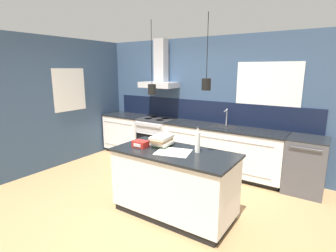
% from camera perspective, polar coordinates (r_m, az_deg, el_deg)
% --- Properties ---
extents(ground_plane, '(16.00, 16.00, 0.00)m').
position_cam_1_polar(ground_plane, '(4.22, -5.30, -15.67)').
color(ground_plane, '#A87F51').
rests_on(ground_plane, ground).
extents(wall_back, '(5.60, 2.16, 2.60)m').
position_cam_1_polar(wall_back, '(5.48, 7.22, 5.72)').
color(wall_back, '#354C6B').
rests_on(wall_back, ground_plane).
extents(wall_left, '(0.08, 3.80, 2.60)m').
position_cam_1_polar(wall_left, '(6.02, -19.57, 5.22)').
color(wall_left, '#354C6B').
rests_on(wall_left, ground_plane).
extents(counter_run_left, '(1.03, 0.64, 0.91)m').
position_cam_1_polar(counter_run_left, '(6.41, -8.82, -1.50)').
color(counter_run_left, black).
rests_on(counter_run_left, ground_plane).
extents(counter_run_sink, '(2.31, 0.64, 1.23)m').
position_cam_1_polar(counter_run_sink, '(5.14, 11.57, -5.07)').
color(counter_run_sink, black).
rests_on(counter_run_sink, ground_plane).
extents(oven_range, '(0.76, 0.66, 0.91)m').
position_cam_1_polar(oven_range, '(5.86, -2.43, -2.74)').
color(oven_range, '#B5B5BA').
rests_on(oven_range, ground_plane).
extents(dishwasher, '(0.60, 0.65, 0.91)m').
position_cam_1_polar(dishwasher, '(4.83, 27.74, -7.53)').
color(dishwasher, '#4C4C51').
rests_on(dishwasher, ground_plane).
extents(kitchen_island, '(1.66, 0.80, 0.91)m').
position_cam_1_polar(kitchen_island, '(3.64, 1.36, -12.30)').
color(kitchen_island, black).
rests_on(kitchen_island, ground_plane).
extents(bottle_on_island, '(0.07, 0.07, 0.34)m').
position_cam_1_polar(bottle_on_island, '(3.42, 6.45, -3.42)').
color(bottle_on_island, silver).
rests_on(bottle_on_island, kitchen_island).
extents(book_stack, '(0.27, 0.35, 0.15)m').
position_cam_1_polar(book_stack, '(3.68, -1.36, -3.25)').
color(book_stack, '#4C7F4C').
rests_on(book_stack, kitchen_island).
extents(red_supply_box, '(0.21, 0.15, 0.09)m').
position_cam_1_polar(red_supply_box, '(3.67, -5.98, -3.92)').
color(red_supply_box, red).
rests_on(red_supply_box, kitchen_island).
extents(paper_pile, '(0.52, 0.46, 0.01)m').
position_cam_1_polar(paper_pile, '(3.44, 1.15, -5.69)').
color(paper_pile, silver).
rests_on(paper_pile, kitchen_island).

